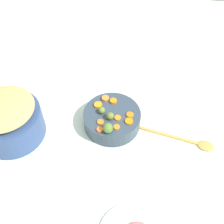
% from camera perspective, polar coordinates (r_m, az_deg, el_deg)
% --- Properties ---
extents(tabletop, '(2.40, 2.40, 0.02)m').
position_cam_1_polar(tabletop, '(1.24, -0.77, -3.34)').
color(tabletop, silver).
rests_on(tabletop, ground).
extents(serving_bowl_carrots, '(0.25, 0.25, 0.08)m').
position_cam_1_polar(serving_bowl_carrots, '(1.21, -0.00, -1.44)').
color(serving_bowl_carrots, '#313D4D').
rests_on(serving_bowl_carrots, tabletop).
extents(metal_pot, '(0.28, 0.28, 0.14)m').
position_cam_1_polar(metal_pot, '(1.24, -20.44, -2.21)').
color(metal_pot, navy).
rests_on(metal_pot, tabletop).
extents(stuffing_mound, '(0.25, 0.25, 0.06)m').
position_cam_1_polar(stuffing_mound, '(1.17, -21.72, 0.70)').
color(stuffing_mound, tan).
rests_on(stuffing_mound, metal_pot).
extents(carrot_slice_0, '(0.04, 0.04, 0.01)m').
position_cam_1_polar(carrot_slice_0, '(1.13, -2.53, -3.67)').
color(carrot_slice_0, orange).
rests_on(carrot_slice_0, serving_bowl_carrots).
extents(carrot_slice_1, '(0.04, 0.04, 0.01)m').
position_cam_1_polar(carrot_slice_1, '(1.15, -2.42, -2.11)').
color(carrot_slice_1, orange).
rests_on(carrot_slice_1, serving_bowl_carrots).
extents(carrot_slice_2, '(0.04, 0.04, 0.01)m').
position_cam_1_polar(carrot_slice_2, '(1.17, 3.77, -0.60)').
color(carrot_slice_2, orange).
rests_on(carrot_slice_2, serving_bowl_carrots).
extents(carrot_slice_3, '(0.03, 0.03, 0.01)m').
position_cam_1_polar(carrot_slice_3, '(1.16, 1.19, -1.21)').
color(carrot_slice_3, orange).
rests_on(carrot_slice_3, serving_bowl_carrots).
extents(carrot_slice_4, '(0.04, 0.04, 0.01)m').
position_cam_1_polar(carrot_slice_4, '(1.15, 3.55, -1.94)').
color(carrot_slice_4, orange).
rests_on(carrot_slice_4, serving_bowl_carrots).
extents(carrot_slice_5, '(0.04, 0.04, 0.01)m').
position_cam_1_polar(carrot_slice_5, '(1.23, -1.39, 2.85)').
color(carrot_slice_5, orange).
rests_on(carrot_slice_5, serving_bowl_carrots).
extents(carrot_slice_6, '(0.04, 0.04, 0.01)m').
position_cam_1_polar(carrot_slice_6, '(1.21, -2.93, 1.49)').
color(carrot_slice_6, orange).
rests_on(carrot_slice_6, serving_bowl_carrots).
extents(carrot_slice_7, '(0.03, 0.03, 0.01)m').
position_cam_1_polar(carrot_slice_7, '(1.13, 0.96, -3.16)').
color(carrot_slice_7, orange).
rests_on(carrot_slice_7, serving_bowl_carrots).
extents(carrot_slice_8, '(0.04, 0.04, 0.01)m').
position_cam_1_polar(carrot_slice_8, '(1.22, 0.27, 2.30)').
color(carrot_slice_8, orange).
rests_on(carrot_slice_8, serving_bowl_carrots).
extents(brussels_sprout_0, '(0.03, 0.03, 0.03)m').
position_cam_1_polar(brussels_sprout_0, '(1.15, -0.39, -0.84)').
color(brussels_sprout_0, '#606C2A').
rests_on(brussels_sprout_0, serving_bowl_carrots).
extents(brussels_sprout_1, '(0.03, 0.03, 0.03)m').
position_cam_1_polar(brussels_sprout_1, '(1.18, -2.14, 0.34)').
color(brussels_sprout_1, '#5B7B30').
rests_on(brussels_sprout_1, serving_bowl_carrots).
extents(brussels_sprout_2, '(0.04, 0.04, 0.04)m').
position_cam_1_polar(brussels_sprout_2, '(1.11, -0.88, -3.34)').
color(brussels_sprout_2, '#50712D').
rests_on(brussels_sprout_2, serving_bowl_carrots).
extents(wooden_spoon, '(0.34, 0.10, 0.01)m').
position_cam_1_polar(wooden_spoon, '(1.23, 16.03, -5.93)').
color(wooden_spoon, '#BD8F44').
rests_on(wooden_spoon, tabletop).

